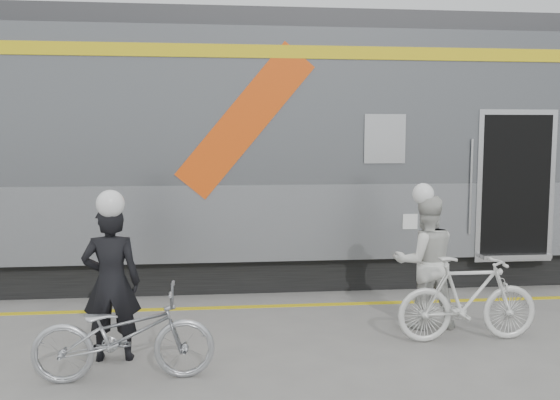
{
  "coord_description": "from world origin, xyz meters",
  "views": [
    {
      "loc": [
        -1.3,
        -5.61,
        2.25
      ],
      "look_at": [
        -0.54,
        1.6,
        1.5
      ],
      "focal_mm": 38.0,
      "sensor_mm": 36.0,
      "label": 1
    }
  ],
  "objects": [
    {
      "name": "ground",
      "position": [
        0.0,
        0.0,
        0.0
      ],
      "size": [
        90.0,
        90.0,
        0.0
      ],
      "primitive_type": "plane",
      "color": "slate",
      "rests_on": "ground"
    },
    {
      "name": "train",
      "position": [
        0.89,
        4.19,
        2.05
      ],
      "size": [
        24.0,
        3.17,
        4.1
      ],
      "color": "black",
      "rests_on": "ground"
    },
    {
      "name": "safety_strip",
      "position": [
        0.0,
        2.15,
        0.0
      ],
      "size": [
        24.0,
        0.12,
        0.01
      ],
      "primitive_type": "cube",
      "color": "gold",
      "rests_on": "ground"
    },
    {
      "name": "man",
      "position": [
        -2.38,
        0.41,
        0.8
      ],
      "size": [
        0.59,
        0.4,
        1.6
      ],
      "primitive_type": "imported",
      "rotation": [
        0.0,
        0.0,
        3.17
      ],
      "color": "black",
      "rests_on": "ground"
    },
    {
      "name": "bicycle_left",
      "position": [
        -2.18,
        -0.14,
        0.44
      ],
      "size": [
        1.69,
        0.63,
        0.88
      ],
      "primitive_type": "imported",
      "rotation": [
        0.0,
        0.0,
        1.6
      ],
      "color": "#A6A9AE",
      "rests_on": "ground"
    },
    {
      "name": "woman",
      "position": [
        1.15,
        1.11,
        0.79
      ],
      "size": [
        0.77,
        0.6,
        1.58
      ],
      "primitive_type": "imported",
      "rotation": [
        0.0,
        0.0,
        3.14
      ],
      "color": "silver",
      "rests_on": "ground"
    },
    {
      "name": "bicycle_right",
      "position": [
        1.45,
        0.56,
        0.48
      ],
      "size": [
        1.6,
        0.45,
        0.96
      ],
      "primitive_type": "imported",
      "rotation": [
        0.0,
        0.0,
        1.57
      ],
      "color": "silver",
      "rests_on": "ground"
    },
    {
      "name": "helmet_man",
      "position": [
        -2.38,
        0.41,
        1.73
      ],
      "size": [
        0.28,
        0.28,
        0.28
      ],
      "primitive_type": "sphere",
      "color": "white",
      "rests_on": "man"
    },
    {
      "name": "helmet_woman",
      "position": [
        1.15,
        1.11,
        1.71
      ],
      "size": [
        0.25,
        0.25,
        0.25
      ],
      "primitive_type": "sphere",
      "color": "white",
      "rests_on": "woman"
    }
  ]
}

